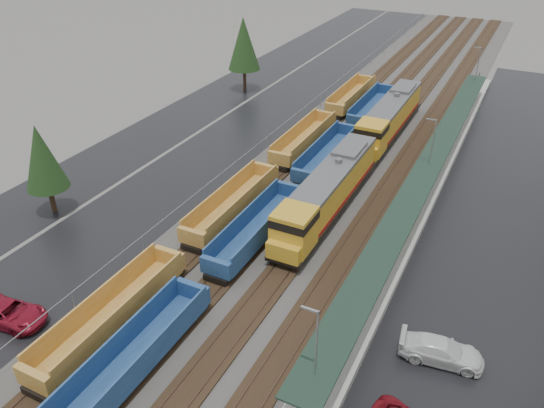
% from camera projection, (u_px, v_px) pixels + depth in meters
% --- Properties ---
extents(ballast_strip, '(20.00, 160.00, 0.08)m').
position_uv_depth(ballast_strip, '(366.00, 140.00, 66.35)').
color(ballast_strip, '#302D2B').
rests_on(ballast_strip, ground).
extents(trackbed, '(14.60, 160.00, 0.22)m').
position_uv_depth(trackbed, '(367.00, 139.00, 66.29)').
color(trackbed, black).
rests_on(trackbed, ground).
extents(west_parking_lot, '(10.00, 160.00, 0.02)m').
position_uv_depth(west_parking_lot, '(261.00, 120.00, 72.12)').
color(west_parking_lot, black).
rests_on(west_parking_lot, ground).
extents(west_road, '(9.00, 160.00, 0.02)m').
position_uv_depth(west_road, '(199.00, 108.00, 75.96)').
color(west_road, black).
rests_on(west_road, ground).
extents(east_commuter_lot, '(16.00, 100.00, 0.02)m').
position_uv_depth(east_commuter_lot, '(523.00, 213.00, 51.39)').
color(east_commuter_lot, black).
rests_on(east_commuter_lot, ground).
extents(station_platform, '(3.00, 80.00, 8.00)m').
position_uv_depth(station_platform, '(426.00, 186.00, 54.68)').
color(station_platform, '#9E9B93').
rests_on(station_platform, ground).
extents(chainlink_fence, '(0.08, 160.04, 2.02)m').
position_uv_depth(chainlink_fence, '(293.00, 119.00, 67.99)').
color(chainlink_fence, gray).
rests_on(chainlink_fence, ground).
extents(tree_west_near, '(3.96, 3.96, 9.00)m').
position_uv_depth(tree_west_near, '(42.00, 157.00, 48.80)').
color(tree_west_near, '#332316').
rests_on(tree_west_near, ground).
extents(tree_west_far, '(4.84, 4.84, 11.00)m').
position_uv_depth(tree_west_far, '(244.00, 44.00, 79.21)').
color(tree_west_far, '#332316').
rests_on(tree_west_far, ground).
extents(locomotive_lead, '(3.18, 20.97, 4.75)m').
position_uv_depth(locomotive_lead, '(327.00, 193.00, 49.71)').
color(locomotive_lead, black).
rests_on(locomotive_lead, ground).
extents(locomotive_trail, '(3.18, 20.97, 4.75)m').
position_uv_depth(locomotive_trail, '(389.00, 118.00, 65.83)').
color(locomotive_trail, black).
rests_on(locomotive_trail, ground).
extents(well_string_yellow, '(2.75, 99.64, 2.44)m').
position_uv_depth(well_string_yellow, '(182.00, 251.00, 44.04)').
color(well_string_yellow, '#A2752D').
rests_on(well_string_yellow, ground).
extents(well_string_blue, '(2.73, 99.32, 2.42)m').
position_uv_depth(well_string_blue, '(205.00, 283.00, 40.50)').
color(well_string_blue, navy).
rests_on(well_string_blue, ground).
extents(parked_car_west_c, '(3.29, 5.99, 1.59)m').
position_uv_depth(parked_car_west_c, '(9.00, 313.00, 38.23)').
color(parked_car_west_c, maroon).
rests_on(parked_car_west_c, ground).
extents(parked_car_east_c, '(2.95, 5.77, 1.60)m').
position_uv_depth(parked_car_east_c, '(441.00, 351.00, 35.08)').
color(parked_car_east_c, silver).
rests_on(parked_car_east_c, ground).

